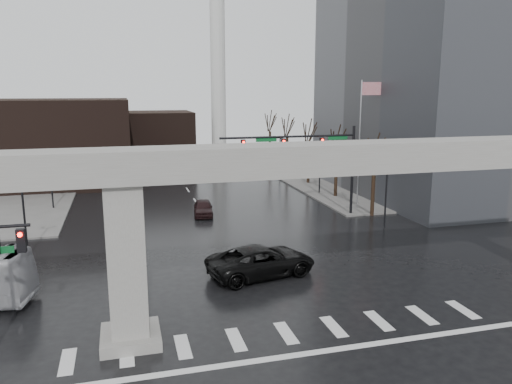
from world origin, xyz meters
The scene contains 21 objects.
ground centered at (0.00, 0.00, 0.00)m, with size 160.00×160.00×0.00m, color black.
sidewalk_ne centered at (26.00, 36.00, 0.07)m, with size 28.00×36.00×0.15m, color slate.
elevated_guideway centered at (1.26, 0.00, 6.88)m, with size 48.00×2.60×8.70m.
building_far_left centered at (-14.00, 42.00, 5.00)m, with size 16.00×14.00×10.00m, color black.
building_far_mid centered at (-2.00, 52.00, 4.00)m, with size 10.00×10.00×8.00m, color black.
smokestack centered at (6.00, 46.00, 13.35)m, with size 3.60×3.60×30.00m.
signal_mast_arm centered at (8.99, 18.80, 5.83)m, with size 12.12×0.43×8.00m.
flagpole_assembly centered at (15.29, 22.00, 7.53)m, with size 2.06×0.12×12.00m.
lamp_right_0 centered at (13.50, 14.00, 3.47)m, with size 1.22×0.32×5.11m.
lamp_right_1 centered at (13.50, 28.00, 3.47)m, with size 1.22×0.32×5.11m.
lamp_right_2 centered at (13.50, 42.00, 3.47)m, with size 1.22×0.32×5.11m.
lamp_left_0 centered at (-13.50, 14.00, 3.47)m, with size 1.22×0.32×5.11m.
lamp_left_1 centered at (-13.50, 28.00, 3.47)m, with size 1.22×0.32×5.11m.
lamp_left_2 centered at (-13.50, 42.00, 3.47)m, with size 1.22×0.32×5.11m.
tree_right_0 centered at (14.53, 18.02, 2.79)m, with size 1.09×1.58×7.50m.
tree_right_1 centered at (14.53, 26.02, 2.85)m, with size 1.09×1.61×7.67m.
tree_right_2 centered at (14.53, 34.02, 2.91)m, with size 1.10×1.63×7.85m.
tree_right_3 centered at (14.53, 42.02, 2.98)m, with size 1.11×1.66×8.02m.
tree_right_4 centered at (14.53, 50.02, 3.04)m, with size 1.12×1.69×8.19m.
pickup_truck centered at (0.90, 6.37, 0.93)m, with size 3.07×6.67×1.85m, color black.
far_car centered at (-0.15, 21.98, 0.70)m, with size 1.65×4.11×1.40m, color black.
Camera 1 is at (-6.94, -21.31, 11.13)m, focal length 35.00 mm.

